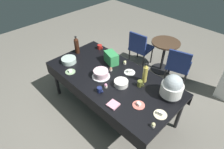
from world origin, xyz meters
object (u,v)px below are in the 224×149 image
(dessert_plate_white, at_px, (130,72))
(cupcake_vanilla, at_px, (125,62))
(coffee_mug_olive, at_px, (140,84))
(maroon_chair_left, at_px, (140,47))
(round_cafe_table, at_px, (164,51))
(ceramic_snack_bowl, at_px, (121,83))
(potluck_table, at_px, (112,80))
(soda_bottle_cola, at_px, (77,45))
(cupcake_berry, at_px, (108,52))
(cupcake_lemon, at_px, (111,69))
(dessert_plate_coral, at_px, (139,105))
(soda_bottle_ginger_ale, at_px, (145,73))
(dessert_plate_cream, at_px, (160,114))
(cupcake_cocoa, at_px, (153,125))
(maroon_chair_right, at_px, (178,65))
(frosted_layer_cake, at_px, (101,74))
(coffee_mug_red, at_px, (100,47))
(dessert_plate_sage, at_px, (70,72))
(soda_carton, at_px, (111,58))
(cupcake_rose, at_px, (106,86))
(coffee_mug_navy, at_px, (100,90))
(glass_salad_bowl, at_px, (69,60))

(dessert_plate_white, distance_m, cupcake_vanilla, 0.25)
(coffee_mug_olive, height_order, maroon_chair_left, maroon_chair_left)
(round_cafe_table, bearing_deg, ceramic_snack_bowl, -80.44)
(potluck_table, bearing_deg, soda_bottle_cola, 177.47)
(cupcake_berry, bearing_deg, cupcake_vanilla, -3.82)
(cupcake_lemon, xyz_separation_m, maroon_chair_left, (-0.41, 1.31, -0.29))
(dessert_plate_white, bearing_deg, dessert_plate_coral, -38.97)
(cupcake_berry, distance_m, cupcake_lemon, 0.53)
(dessert_plate_white, distance_m, soda_bottle_ginger_ale, 0.33)
(dessert_plate_cream, relative_size, dessert_plate_coral, 1.02)
(dessert_plate_coral, height_order, cupcake_cocoa, cupcake_cocoa)
(soda_bottle_ginger_ale, height_order, maroon_chair_right, soda_bottle_ginger_ale)
(frosted_layer_cake, relative_size, soda_bottle_ginger_ale, 0.87)
(coffee_mug_olive, relative_size, round_cafe_table, 0.16)
(dessert_plate_coral, relative_size, cupcake_berry, 2.51)
(cupcake_vanilla, relative_size, coffee_mug_red, 0.53)
(potluck_table, relative_size, dessert_plate_sage, 13.36)
(dessert_plate_cream, relative_size, round_cafe_table, 0.24)
(dessert_plate_sage, xyz_separation_m, soda_bottle_cola, (-0.40, 0.44, 0.15))
(soda_carton, bearing_deg, maroon_chair_right, 74.29)
(frosted_layer_cake, relative_size, dessert_plate_coral, 1.70)
(cupcake_rose, xyz_separation_m, cupcake_vanilla, (-0.20, 0.64, 0.00))
(coffee_mug_red, bearing_deg, round_cafe_table, 58.74)
(coffee_mug_olive, distance_m, maroon_chair_right, 1.30)
(soda_carton, bearing_deg, cupcake_berry, 161.95)
(dessert_plate_coral, distance_m, coffee_mug_navy, 0.59)
(glass_salad_bowl, distance_m, dessert_plate_cream, 1.79)
(cupcake_berry, relative_size, cupcake_lemon, 1.00)
(cupcake_lemon, bearing_deg, soda_bottle_ginger_ale, 18.08)
(soda_carton, bearing_deg, dessert_plate_coral, -8.05)
(soda_bottle_ginger_ale, height_order, coffee_mug_olive, soda_bottle_ginger_ale)
(dessert_plate_coral, xyz_separation_m, coffee_mug_red, (-1.45, 0.60, 0.03))
(glass_salad_bowl, relative_size, soda_bottle_ginger_ale, 0.77)
(soda_bottle_cola, height_order, coffee_mug_navy, soda_bottle_cola)
(dessert_plate_white, distance_m, maroon_chair_left, 1.34)
(dessert_plate_sage, height_order, soda_carton, soda_carton)
(potluck_table, distance_m, maroon_chair_right, 1.49)
(frosted_layer_cake, bearing_deg, coffee_mug_navy, -44.75)
(ceramic_snack_bowl, distance_m, soda_bottle_cola, 1.21)
(frosted_layer_cake, height_order, dessert_plate_sage, frosted_layer_cake)
(coffee_mug_red, distance_m, coffee_mug_olive, 1.26)
(maroon_chair_left, height_order, round_cafe_table, maroon_chair_left)
(glass_salad_bowl, xyz_separation_m, coffee_mug_navy, (0.93, -0.11, -0.00))
(dessert_plate_cream, xyz_separation_m, cupcake_berry, (-1.51, 0.53, 0.02))
(frosted_layer_cake, distance_m, cupcake_vanilla, 0.52)
(cupcake_lemon, bearing_deg, ceramic_snack_bowl, -20.84)
(soda_bottle_cola, height_order, soda_carton, soda_bottle_cola)
(dessert_plate_white, xyz_separation_m, cupcake_rose, (-0.02, -0.52, 0.02))
(coffee_mug_olive, bearing_deg, cupcake_vanilla, 154.34)
(frosted_layer_cake, height_order, dessert_plate_white, frosted_layer_cake)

